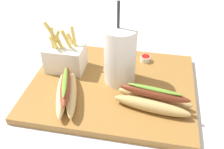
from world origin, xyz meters
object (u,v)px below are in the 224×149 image
(soda_cup, at_px, (120,56))
(fries_basket, at_px, (65,57))
(hot_dog_1, at_px, (153,100))
(ketchup_cup_2, at_px, (114,53))
(ketchup_cup_3, at_px, (126,57))
(hot_dog_2, at_px, (66,92))
(ketchup_cup_1, at_px, (145,58))

(soda_cup, distance_m, fries_basket, 0.17)
(soda_cup, relative_size, hot_dog_1, 1.18)
(soda_cup, xyz_separation_m, ketchup_cup_2, (0.04, -0.12, -0.07))
(hot_dog_1, height_order, ketchup_cup_3, hot_dog_1)
(fries_basket, relative_size, hot_dog_1, 0.79)
(hot_dog_2, bearing_deg, soda_cup, -138.72)
(fries_basket, xyz_separation_m, hot_dog_1, (-0.26, 0.12, -0.02))
(ketchup_cup_1, distance_m, ketchup_cup_2, 0.10)
(hot_dog_1, relative_size, ketchup_cup_3, 5.14)
(hot_dog_1, relative_size, ketchup_cup_1, 6.35)
(hot_dog_2, distance_m, ketchup_cup_2, 0.24)
(hot_dog_1, distance_m, ketchup_cup_1, 0.20)
(hot_dog_1, height_order, ketchup_cup_1, hot_dog_1)
(hot_dog_1, relative_size, ketchup_cup_2, 5.44)
(soda_cup, bearing_deg, hot_dog_1, 137.29)
(hot_dog_1, xyz_separation_m, ketchup_cup_2, (0.13, -0.21, -0.01))
(hot_dog_1, bearing_deg, ketchup_cup_2, -56.95)
(ketchup_cup_2, bearing_deg, fries_basket, 36.23)
(ketchup_cup_2, bearing_deg, hot_dog_1, 123.05)
(fries_basket, height_order, hot_dog_2, fries_basket)
(ketchup_cup_1, height_order, ketchup_cup_2, ketchup_cup_2)
(hot_dog_1, bearing_deg, fries_basket, -23.83)
(soda_cup, bearing_deg, ketchup_cup_3, -91.29)
(hot_dog_1, xyz_separation_m, ketchup_cup_3, (0.10, -0.19, -0.01))
(hot_dog_2, distance_m, ketchup_cup_1, 0.28)
(fries_basket, xyz_separation_m, hot_dog_2, (-0.05, 0.13, -0.01))
(hot_dog_2, relative_size, ketchup_cup_3, 4.64)
(ketchup_cup_1, relative_size, ketchup_cup_2, 0.86)
(ketchup_cup_1, height_order, ketchup_cup_3, ketchup_cup_3)
(ketchup_cup_1, xyz_separation_m, ketchup_cup_2, (0.10, -0.01, 0.00))
(ketchup_cup_2, xyz_separation_m, ketchup_cup_3, (-0.04, 0.02, -0.00))
(soda_cup, distance_m, ketchup_cup_2, 0.14)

